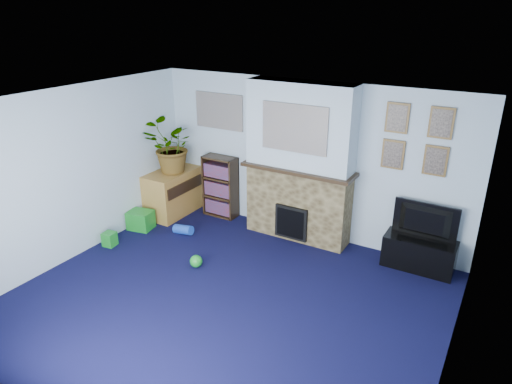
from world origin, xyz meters
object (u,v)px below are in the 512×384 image
Objects in this scene: tv_stand at (419,253)px; television at (424,222)px; bookshelf at (221,188)px; sideboard at (173,194)px.

tv_stand is 0.46m from television.
bookshelf reaches higher than television.
bookshelf reaches higher than sideboard.
bookshelf is at bearing 0.19° from television.
bookshelf is 1.07× the size of sideboard.
tv_stand is at bearing -1.32° from bookshelf.
bookshelf is at bearing 178.68° from tv_stand.
sideboard is at bearing -155.00° from bookshelf.
sideboard is (-0.76, -0.36, -0.15)m from bookshelf.
tv_stand is 4.10m from sideboard.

